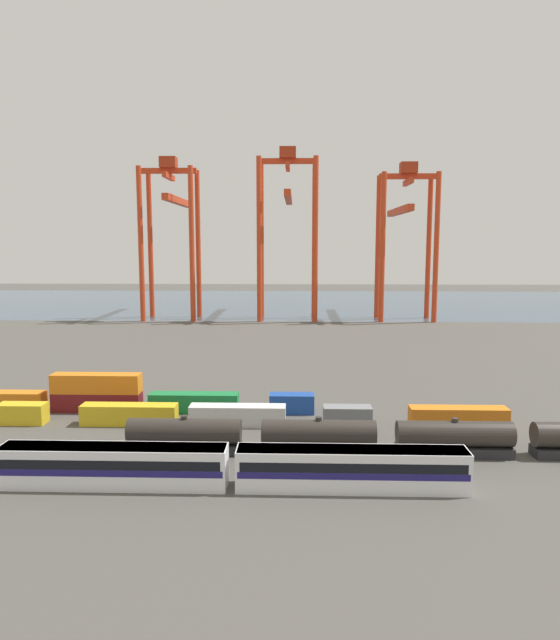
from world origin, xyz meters
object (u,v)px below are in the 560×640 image
freight_tank_row (386,438)px  shipping_container_3 (347,416)px  gantry_crane_west (172,221)px  gantry_crane_central (288,217)px  gantry_crane_east (405,226)px  passenger_train (232,466)px

freight_tank_row → shipping_container_3: (-3.37, 9.63, -0.65)m
gantry_crane_west → gantry_crane_central: 35.29m
gantry_crane_central → gantry_crane_east: bearing=-0.0°
freight_tank_row → gantry_crane_central: (-12.72, 115.13, 28.90)m
passenger_train → gantry_crane_east: gantry_crane_east is taller
freight_tank_row → shipping_container_3: size_ratio=9.34×
freight_tank_row → gantry_crane_central: gantry_crane_central is taller
shipping_container_3 → freight_tank_row: bearing=-70.7°
shipping_container_3 → gantry_crane_central: (-9.35, 105.49, 29.55)m
passenger_train → gantry_crane_central: 127.33m
gantry_crane_west → gantry_crane_east: gantry_crane_west is taller
shipping_container_3 → gantry_crane_central: gantry_crane_central is taller
passenger_train → shipping_container_3: size_ratio=7.29×
freight_tank_row → gantry_crane_central: bearing=96.3°
passenger_train → gantry_crane_west: bearing=104.6°
gantry_crane_west → gantry_crane_central: gantry_crane_central is taller
gantry_crane_west → gantry_crane_central: (35.27, 0.05, 1.30)m
passenger_train → freight_tank_row: size_ratio=0.78×
freight_tank_row → gantry_crane_west: (-47.99, 115.07, 27.60)m
freight_tank_row → gantry_crane_west: gantry_crane_west is taller
freight_tank_row → gantry_crane_east: 120.18m
gantry_crane_east → passenger_train: bearing=-107.2°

